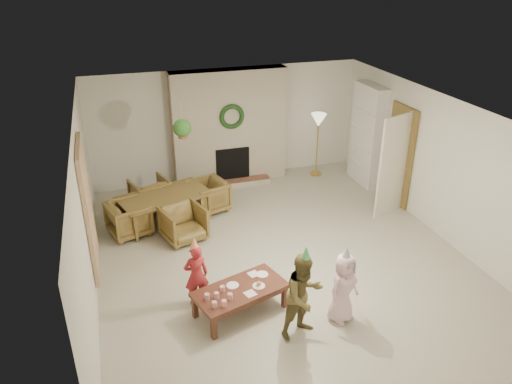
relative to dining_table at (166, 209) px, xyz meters
name	(u,v)px	position (x,y,z in m)	size (l,w,h in m)	color
floor	(280,255)	(1.68, -1.69, -0.29)	(7.00, 7.00, 0.00)	#B7B29E
ceiling	(283,113)	(1.68, -1.69, 2.21)	(7.00, 7.00, 0.00)	white
wall_back	(227,124)	(1.68, 1.81, 0.96)	(7.00, 7.00, 0.00)	silver
wall_front	(403,333)	(1.68, -5.19, 0.96)	(7.00, 7.00, 0.00)	silver
wall_left	(85,215)	(-1.32, -1.69, 0.96)	(7.00, 7.00, 0.00)	silver
wall_right	(441,167)	(4.68, -1.69, 0.96)	(7.00, 7.00, 0.00)	silver
fireplace_mass	(229,127)	(1.68, 1.61, 0.96)	(2.50, 0.40, 2.50)	#582717
fireplace_hearth	(235,183)	(1.68, 1.26, -0.23)	(1.60, 0.30, 0.12)	maroon
fireplace_firebox	(232,164)	(1.68, 1.43, 0.16)	(0.75, 0.12, 0.75)	black
fireplace_wreath	(232,117)	(1.68, 1.38, 1.26)	(0.54, 0.54, 0.10)	#163A15
floor_lamp_base	(316,173)	(3.66, 1.31, -0.28)	(0.27, 0.27, 0.03)	gold
floor_lamp_post	(317,147)	(3.66, 1.31, 0.39)	(0.03, 0.03, 1.31)	gold
floor_lamp_shade	(319,120)	(3.66, 1.31, 1.02)	(0.35, 0.35, 0.29)	beige
bookshelf_carcass	(368,135)	(4.52, 0.61, 0.81)	(0.30, 1.00, 2.20)	white
bookshelf_shelf_a	(364,163)	(4.50, 0.61, 0.16)	(0.30, 0.92, 0.03)	white
bookshelf_shelf_b	(366,146)	(4.50, 0.61, 0.56)	(0.30, 0.92, 0.03)	white
bookshelf_shelf_c	(367,129)	(4.50, 0.61, 0.96)	(0.30, 0.92, 0.03)	white
bookshelf_shelf_d	(369,111)	(4.50, 0.61, 1.36)	(0.30, 0.92, 0.03)	white
books_row_lower	(367,160)	(4.48, 0.46, 0.30)	(0.20, 0.40, 0.24)	maroon
books_row_mid	(364,139)	(4.48, 0.66, 0.70)	(0.20, 0.44, 0.24)	#255C88
books_row_upper	(369,124)	(4.48, 0.51, 1.09)	(0.20, 0.36, 0.22)	#A58023
door_frame	(400,156)	(4.64, -0.49, 0.73)	(0.05, 0.86, 2.04)	brown
door_leaf	(393,166)	(4.26, -0.87, 0.71)	(0.05, 0.80, 2.00)	beige
curtain_panel	(88,209)	(-1.28, -1.49, 0.96)	(0.06, 1.20, 2.00)	beige
dining_table	(166,209)	(0.00, 0.00, 0.00)	(1.65, 0.92, 0.58)	brown
dining_chair_near	(183,224)	(0.21, -0.69, 0.03)	(0.68, 0.70, 0.64)	brown
dining_chair_far	(150,194)	(-0.21, 0.69, 0.03)	(0.68, 0.70, 0.64)	brown
dining_chair_left	(129,219)	(-0.69, -0.21, 0.03)	(0.68, 0.70, 0.64)	brown
dining_chair_right	(208,196)	(0.87, 0.27, 0.03)	(0.68, 0.70, 0.64)	brown
hanging_plant_cord	(181,115)	(0.38, -0.19, 1.86)	(0.01, 0.01, 0.70)	tan
hanging_plant_pot	(183,135)	(0.38, -0.19, 1.51)	(0.16, 0.16, 0.12)	#9B3832
hanging_plant_foliage	(182,128)	(0.38, -0.19, 1.63)	(0.32, 0.32, 0.32)	#204F1A
coffee_table_top	(240,290)	(0.64, -2.92, 0.08)	(1.30, 0.65, 0.06)	#51281B
coffee_table_apron	(240,294)	(0.64, -2.92, 0.01)	(1.20, 0.55, 0.08)	#51281B
coffee_leg_fl	(214,328)	(0.15, -3.35, -0.12)	(0.07, 0.07, 0.34)	#51281B
coffee_leg_fr	(285,297)	(1.28, -3.00, -0.12)	(0.07, 0.07, 0.34)	#51281B
coffee_leg_bl	(195,307)	(0.00, -2.84, -0.12)	(0.07, 0.07, 0.34)	#51281B
coffee_leg_br	(263,279)	(1.13, -2.49, -0.12)	(0.07, 0.07, 0.34)	#51281B
cup_a	(215,304)	(0.21, -3.21, 0.15)	(0.07, 0.07, 0.09)	white
cup_b	(207,297)	(0.15, -3.02, 0.15)	(0.07, 0.07, 0.09)	white
cup_c	(224,303)	(0.34, -3.22, 0.15)	(0.07, 0.07, 0.09)	white
cup_d	(217,295)	(0.28, -3.03, 0.15)	(0.07, 0.07, 0.09)	white
cup_e	(230,296)	(0.45, -3.10, 0.15)	(0.07, 0.07, 0.09)	white
cup_f	(222,289)	(0.39, -2.91, 0.15)	(0.07, 0.07, 0.09)	white
plate_a	(233,285)	(0.56, -2.82, 0.11)	(0.18, 0.18, 0.01)	white
plate_b	(259,286)	(0.91, -2.94, 0.11)	(0.18, 0.18, 0.01)	white
plate_c	(262,274)	(1.04, -2.69, 0.11)	(0.18, 0.18, 0.01)	white
food_scoop	(259,283)	(0.91, -2.94, 0.15)	(0.07, 0.07, 0.07)	tan
napkin_left	(250,294)	(0.74, -3.08, 0.11)	(0.15, 0.15, 0.01)	#F2B2C7
napkin_right	(254,274)	(0.92, -2.64, 0.11)	(0.15, 0.15, 0.01)	#F2B2C7
child_red	(196,275)	(0.09, -2.55, 0.20)	(0.36, 0.24, 0.98)	#AA242A
party_hat_red	(194,243)	(0.09, -2.55, 0.74)	(0.13, 0.13, 0.19)	#FFCC54
child_plaid	(304,296)	(1.32, -3.59, 0.32)	(0.60, 0.46, 1.22)	brown
party_hat_plaid	(306,253)	(1.32, -3.59, 0.98)	(0.14, 0.14, 0.20)	#4DB45B
child_pink	(343,288)	(1.95, -3.48, 0.23)	(0.51, 0.33, 1.05)	#F9C7D8
party_hat_pink	(346,253)	(1.95, -3.48, 0.80)	(0.14, 0.14, 0.19)	#ABABB1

